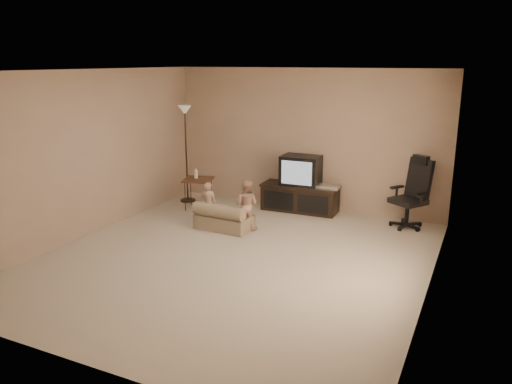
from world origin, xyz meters
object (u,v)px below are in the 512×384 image
tv_stand (301,188)px  child_sofa (223,219)px  office_chair (411,202)px  floor_lamp (186,132)px  toddler_right (246,205)px  side_table (198,180)px  toddler_left (208,204)px

tv_stand → child_sofa: 1.69m
office_chair → child_sofa: (-2.68, -1.41, -0.24)m
office_chair → child_sofa: office_chair is taller
tv_stand → floor_lamp: 2.38m
tv_stand → office_chair: 1.92m
office_chair → floor_lamp: 4.20m
child_sofa → toddler_right: size_ratio=1.13×
child_sofa → toddler_right: bearing=32.3°
tv_stand → child_sofa: bearing=-118.8°
toddler_right → floor_lamp: bearing=-32.5°
tv_stand → child_sofa: tv_stand is taller
side_table → tv_stand: bearing=20.0°
toddler_right → side_table: bearing=-30.3°
side_table → floor_lamp: bearing=144.5°
floor_lamp → toddler_left: floor_lamp is taller
side_table → floor_lamp: size_ratio=0.41×
office_chair → side_table: bearing=-138.2°
side_table → toddler_left: (0.66, -0.76, -0.17)m
floor_lamp → toddler_left: (1.10, -1.07, -0.97)m
office_chair → child_sofa: 3.04m
side_table → child_sofa: side_table is taller
floor_lamp → toddler_left: size_ratio=2.52×
floor_lamp → child_sofa: floor_lamp is taller
toddler_right → tv_stand: bearing=-111.4°
office_chair → toddler_left: size_ratio=1.62×
floor_lamp → child_sofa: (1.42, -1.17, -1.15)m
child_sofa → toddler_left: size_ratio=1.26×
floor_lamp → toddler_left: bearing=-44.2°
tv_stand → toddler_left: size_ratio=1.96×
tv_stand → side_table: (-1.74, -0.63, 0.12)m
tv_stand → floor_lamp: bearing=-173.4°
floor_lamp → toddler_right: floor_lamp is taller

